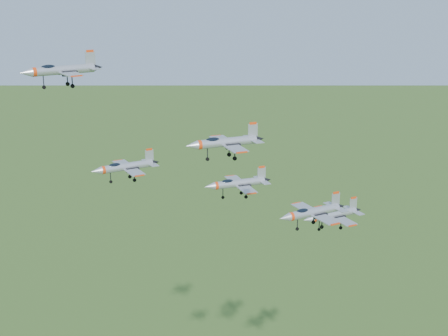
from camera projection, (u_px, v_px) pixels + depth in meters
jet_lead at (61, 70)px, 95.57m from camera, size 13.11×10.84×3.50m
jet_left_high at (125, 167)px, 90.44m from camera, size 10.54×8.76×2.82m
jet_right_high at (225, 142)px, 83.60m from camera, size 11.27×9.53×3.04m
jet_left_low at (237, 183)px, 117.38m from camera, size 13.32×11.31×3.61m
jet_right_low at (312, 212)px, 99.34m from camera, size 12.73×10.61×3.40m
jet_trail at (332, 215)px, 119.54m from camera, size 13.49×11.28×3.61m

